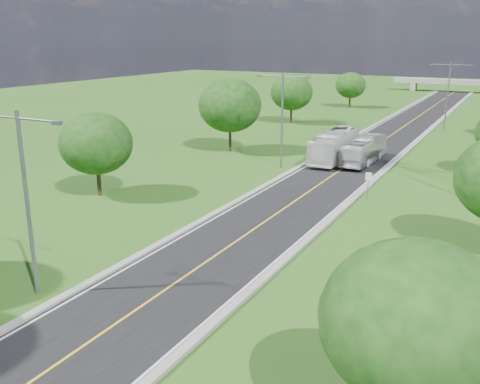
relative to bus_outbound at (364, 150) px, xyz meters
name	(u,v)px	position (x,y,z in m)	size (l,w,h in m)	color
ground	(373,148)	(-1.21, 8.84, -1.46)	(260.00, 260.00, 0.00)	#2B5518
road	(384,140)	(-1.21, 14.84, -1.43)	(8.00, 150.00, 0.06)	black
curb_left	(353,137)	(-5.46, 14.84, -1.35)	(0.50, 150.00, 0.22)	gray
curb_right	(417,142)	(3.04, 14.84, -1.35)	(0.50, 150.00, 0.22)	gray
speed_limit_sign	(368,181)	(3.99, -13.17, 0.14)	(0.55, 0.09, 2.40)	slate
overpass	(455,83)	(-1.21, 88.84, 0.95)	(30.00, 3.00, 3.20)	gray
streetlight_near_left	(26,189)	(-7.21, -39.16, 4.48)	(5.90, 0.25, 10.00)	slate
streetlight_mid_left	(282,112)	(-7.21, -6.16, 4.48)	(5.90, 0.25, 10.00)	slate
streetlight_far_right	(448,90)	(4.79, 26.84, 4.48)	(5.90, 0.25, 10.00)	slate
tree_lb	(96,143)	(-17.21, -23.16, 3.18)	(6.30, 6.30, 7.33)	black
tree_lc	(230,105)	(-16.21, -1.16, 4.11)	(7.56, 7.56, 8.79)	black
tree_ld	(292,92)	(-18.21, 22.84, 3.49)	(6.72, 6.72, 7.82)	black
tree_le	(351,85)	(-15.71, 46.84, 2.87)	(5.88, 5.88, 6.84)	black
tree_ra	(416,322)	(12.79, -41.16, 3.18)	(6.30, 6.30, 7.33)	black
bus_outbound	(364,150)	(0.00, 0.00, 0.00)	(2.35, 10.06, 2.80)	beige
bus_inbound	(334,146)	(-3.36, -0.09, 0.24)	(2.76, 11.80, 3.29)	white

